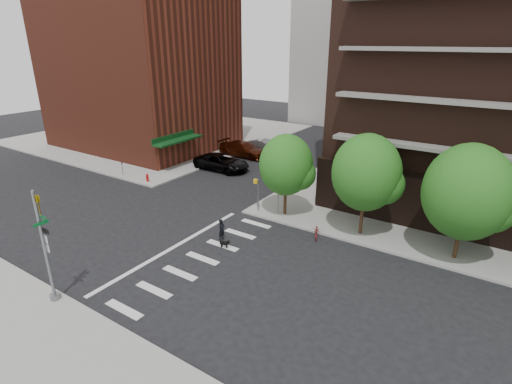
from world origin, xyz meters
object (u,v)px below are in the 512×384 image
at_px(parked_car_maroon, 243,149).
at_px(scooter, 317,231).
at_px(parked_car_silver, 264,146).
at_px(dog_walker, 222,230).
at_px(fire_hydrant, 147,177).
at_px(traffic_signal, 47,256).
at_px(parked_car_black, 222,162).

distance_m(parked_car_maroon, scooter, 20.97).
distance_m(parked_car_silver, dog_walker, 22.84).
distance_m(parked_car_maroon, parked_car_silver, 3.19).
bearing_deg(fire_hydrant, traffic_signal, -56.74).
bearing_deg(fire_hydrant, parked_car_maroon, 79.52).
height_order(parked_car_black, parked_car_maroon, parked_car_maroon).
xyz_separation_m(fire_hydrant, parked_car_maroon, (2.30, 12.43, 0.31)).
distance_m(parked_car_black, scooter, 16.95).
relative_size(fire_hydrant, parked_car_silver, 0.16).
relative_size(traffic_signal, parked_car_black, 1.01).
bearing_deg(scooter, parked_car_maroon, 115.80).
height_order(traffic_signal, parked_car_silver, traffic_signal).
distance_m(parked_car_black, parked_car_silver, 8.46).
bearing_deg(parked_car_maroon, traffic_signal, -165.54).
height_order(parked_car_black, dog_walker, parked_car_black).
relative_size(traffic_signal, dog_walker, 3.93).
bearing_deg(scooter, parked_car_black, 127.32).
bearing_deg(parked_car_black, traffic_signal, -164.51).
distance_m(fire_hydrant, parked_car_silver, 15.81).
height_order(fire_hydrant, scooter, scooter).
bearing_deg(parked_car_silver, scooter, -142.64).
bearing_deg(fire_hydrant, parked_car_silver, 78.13).
distance_m(parked_car_silver, scooter, 22.43).
relative_size(fire_hydrant, dog_walker, 0.48).
relative_size(scooter, dog_walker, 1.11).
distance_m(scooter, dog_walker, 6.48).
bearing_deg(parked_car_silver, traffic_signal, -171.81).
bearing_deg(scooter, fire_hydrant, 152.62).
bearing_deg(dog_walker, parked_car_black, 35.95).
height_order(parked_car_silver, dog_walker, parked_car_silver).
distance_m(fire_hydrant, parked_car_maroon, 12.65).
bearing_deg(parked_car_maroon, scooter, -132.04).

